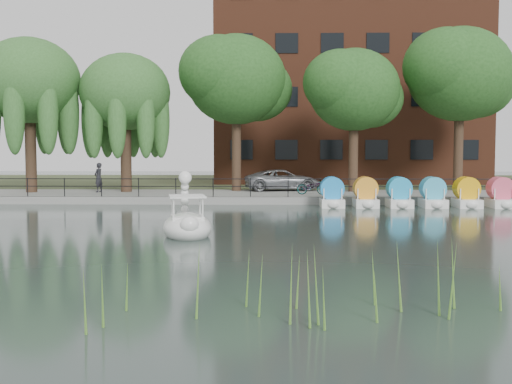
{
  "coord_description": "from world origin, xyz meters",
  "views": [
    {
      "loc": [
        1.06,
        -20.82,
        3.04
      ],
      "look_at": [
        0.5,
        4.0,
        1.3
      ],
      "focal_mm": 45.0,
      "sensor_mm": 36.0,
      "label": 1
    }
  ],
  "objects_px": {
    "pedestrian": "(98,175)",
    "minivan": "(283,178)",
    "swan_boat": "(187,222)",
    "bicycle": "(312,186)"
  },
  "relations": [
    {
      "from": "pedestrian",
      "to": "swan_boat",
      "type": "distance_m",
      "value": 17.25
    },
    {
      "from": "pedestrian",
      "to": "minivan",
      "type": "bearing_deg",
      "value": 117.66
    },
    {
      "from": "swan_boat",
      "to": "bicycle",
      "type": "bearing_deg",
      "value": 58.43
    },
    {
      "from": "bicycle",
      "to": "swan_boat",
      "type": "xyz_separation_m",
      "value": [
        -5.18,
        -14.05,
        -0.42
      ]
    },
    {
      "from": "minivan",
      "to": "swan_boat",
      "type": "xyz_separation_m",
      "value": [
        -3.61,
        -17.38,
        -0.65
      ]
    },
    {
      "from": "minivan",
      "to": "swan_boat",
      "type": "bearing_deg",
      "value": 157.89
    },
    {
      "from": "bicycle",
      "to": "pedestrian",
      "type": "distance_m",
      "value": 12.53
    },
    {
      "from": "bicycle",
      "to": "swan_boat",
      "type": "bearing_deg",
      "value": 171.29
    },
    {
      "from": "minivan",
      "to": "bicycle",
      "type": "xyz_separation_m",
      "value": [
        1.57,
        -3.33,
        -0.23
      ]
    },
    {
      "from": "bicycle",
      "to": "swan_boat",
      "type": "distance_m",
      "value": 14.98
    }
  ]
}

